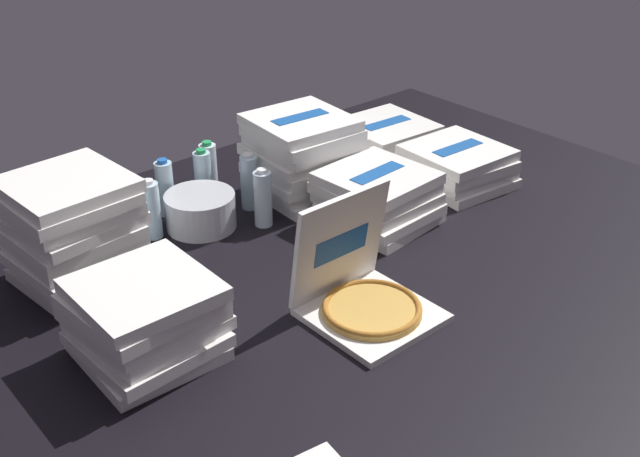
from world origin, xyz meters
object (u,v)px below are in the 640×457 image
at_px(water_bottle_1, 249,182).
at_px(water_bottle_3, 151,210).
at_px(pizza_stack_right_far, 302,156).
at_px(pizza_stack_left_far, 145,319).
at_px(water_bottle_2, 165,188).
at_px(water_bottle_6, 263,198).
at_px(pizza_stack_center_near, 386,141).
at_px(pizza_stack_left_near, 378,198).
at_px(ice_bucket, 201,211).
at_px(water_bottle_5, 136,225).
at_px(water_bottle_4, 203,177).
at_px(pizza_stack_right_near, 458,166).
at_px(open_pizza_box, 363,293).
at_px(pizza_stack_right_mid, 73,231).
at_px(water_bottle_0, 209,169).

distance_m(water_bottle_1, water_bottle_3, 0.42).
xyz_separation_m(pizza_stack_right_far, water_bottle_3, (-0.66, 0.09, -0.06)).
relative_size(pizza_stack_left_far, pizza_stack_right_far, 0.98).
height_order(water_bottle_2, water_bottle_6, same).
bearing_deg(pizza_stack_center_near, pizza_stack_left_near, -137.92).
xyz_separation_m(water_bottle_1, water_bottle_6, (-0.05, -0.15, 0.00)).
xyz_separation_m(ice_bucket, water_bottle_5, (-0.28, -0.01, 0.04)).
distance_m(water_bottle_4, water_bottle_5, 0.44).
bearing_deg(pizza_stack_left_near, pizza_stack_center_near, 42.08).
xyz_separation_m(pizza_stack_right_near, water_bottle_3, (-1.22, 0.45, 0.03)).
distance_m(pizza_stack_right_near, water_bottle_5, 1.38).
relative_size(pizza_stack_center_near, water_bottle_4, 1.75).
xyz_separation_m(pizza_stack_right_near, pizza_stack_left_far, (-1.60, -0.17, 0.04)).
bearing_deg(pizza_stack_right_near, ice_bucket, 159.01).
xyz_separation_m(water_bottle_4, water_bottle_5, (-0.40, -0.18, 0.00)).
xyz_separation_m(pizza_stack_right_near, water_bottle_1, (-0.80, 0.41, 0.03)).
relative_size(open_pizza_box, pizza_stack_left_far, 0.95).
height_order(water_bottle_5, water_bottle_6, same).
relative_size(open_pizza_box, water_bottle_6, 1.65).
relative_size(pizza_stack_right_far, pizza_stack_center_near, 1.02).
xyz_separation_m(water_bottle_2, water_bottle_6, (0.23, -0.32, 0.00)).
distance_m(pizza_stack_right_mid, water_bottle_1, 0.77).
bearing_deg(water_bottle_4, pizza_stack_center_near, -10.68).
xyz_separation_m(open_pizza_box, pizza_stack_right_mid, (-0.60, 0.78, 0.12)).
bearing_deg(water_bottle_4, pizza_stack_left_far, -133.22).
relative_size(open_pizza_box, pizza_stack_right_near, 0.92).
xyz_separation_m(ice_bucket, water_bottle_1, (0.24, 0.01, 0.04)).
bearing_deg(water_bottle_4, ice_bucket, -127.24).
distance_m(open_pizza_box, water_bottle_1, 0.85).
bearing_deg(pizza_stack_right_near, water_bottle_1, 153.10).
distance_m(pizza_stack_center_near, water_bottle_5, 1.28).
relative_size(pizza_stack_right_far, water_bottle_4, 1.78).
bearing_deg(water_bottle_1, pizza_stack_center_near, -0.63).
relative_size(water_bottle_1, water_bottle_2, 1.00).
distance_m(pizza_stack_left_far, pizza_stack_right_far, 1.17).
height_order(pizza_stack_right_near, pizza_stack_center_near, same).
distance_m(pizza_stack_right_far, water_bottle_5, 0.76).
xyz_separation_m(water_bottle_0, water_bottle_5, (-0.47, -0.23, 0.00)).
distance_m(pizza_stack_left_near, ice_bucket, 0.68).
relative_size(pizza_stack_center_near, water_bottle_2, 1.75).
bearing_deg(open_pizza_box, water_bottle_2, 96.37).
bearing_deg(water_bottle_6, water_bottle_0, 90.81).
xyz_separation_m(ice_bucket, water_bottle_3, (-0.18, 0.05, 0.04)).
height_order(pizza_stack_right_mid, pizza_stack_right_far, pizza_stack_right_mid).
xyz_separation_m(water_bottle_0, water_bottle_2, (-0.23, -0.04, 0.00)).
bearing_deg(pizza_stack_right_mid, open_pizza_box, -52.63).
bearing_deg(water_bottle_4, water_bottle_0, 39.34).
relative_size(pizza_stack_right_far, water_bottle_6, 1.78).
height_order(pizza_stack_left_far, water_bottle_2, pizza_stack_left_far).
bearing_deg(pizza_stack_right_far, water_bottle_4, 150.84).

